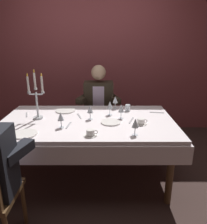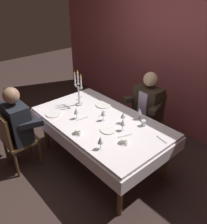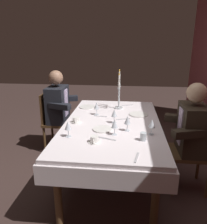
{
  "view_description": "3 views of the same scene",
  "coord_description": "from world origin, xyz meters",
  "px_view_note": "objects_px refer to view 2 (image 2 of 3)",
  "views": [
    {
      "loc": [
        0.18,
        -2.33,
        1.6
      ],
      "look_at": [
        0.17,
        -0.08,
        0.86
      ],
      "focal_mm": 36.1,
      "sensor_mm": 36.0,
      "label": 1
    },
    {
      "loc": [
        2.06,
        -1.76,
        2.4
      ],
      "look_at": [
        0.12,
        -0.05,
        0.93
      ],
      "focal_mm": 37.37,
      "sensor_mm": 36.0,
      "label": 2
    },
    {
      "loc": [
        2.48,
        0.16,
        1.65
      ],
      "look_at": [
        0.13,
        -0.09,
        0.9
      ],
      "focal_mm": 36.11,
      "sensor_mm": 36.0,
      "label": 3
    }
  ],
  "objects_px": {
    "wine_glass_0": "(123,123)",
    "coffee_cup_0": "(124,141)",
    "dinner_plate_1": "(104,105)",
    "wine_glass_1": "(100,140)",
    "wine_glass_5": "(123,115)",
    "dinner_plate_2": "(54,114)",
    "wine_glass_4": "(76,111)",
    "wine_glass_2": "(140,111)",
    "seated_diner_1": "(148,103)",
    "dining_table": "(101,127)",
    "dinner_plate_0": "(108,130)",
    "seated_diner_0": "(16,122)",
    "water_tumbler_0": "(143,123)",
    "wine_glass_3": "(103,113)",
    "coffee_cup_1": "(78,132)",
    "candelabra": "(79,91)"
  },
  "relations": [
    {
      "from": "wine_glass_0",
      "to": "coffee_cup_0",
      "type": "bearing_deg",
      "value": -42.05
    },
    {
      "from": "dinner_plate_1",
      "to": "wine_glass_1",
      "type": "xyz_separation_m",
      "value": [
        0.76,
        -0.72,
        0.11
      ]
    },
    {
      "from": "wine_glass_5",
      "to": "dinner_plate_2",
      "type": "bearing_deg",
      "value": -144.96
    },
    {
      "from": "wine_glass_1",
      "to": "wine_glass_4",
      "type": "height_order",
      "value": "same"
    },
    {
      "from": "wine_glass_2",
      "to": "seated_diner_1",
      "type": "bearing_deg",
      "value": 115.19
    },
    {
      "from": "wine_glass_0",
      "to": "dinner_plate_2",
      "type": "bearing_deg",
      "value": -154.69
    },
    {
      "from": "wine_glass_2",
      "to": "dinner_plate_1",
      "type": "bearing_deg",
      "value": -170.73
    },
    {
      "from": "dinner_plate_2",
      "to": "dining_table",
      "type": "bearing_deg",
      "value": 35.21
    },
    {
      "from": "wine_glass_0",
      "to": "dinner_plate_0",
      "type": "bearing_deg",
      "value": -131.78
    },
    {
      "from": "coffee_cup_0",
      "to": "seated_diner_0",
      "type": "distance_m",
      "value": 1.48
    },
    {
      "from": "dinner_plate_1",
      "to": "seated_diner_0",
      "type": "distance_m",
      "value": 1.27
    },
    {
      "from": "dinner_plate_0",
      "to": "water_tumbler_0",
      "type": "bearing_deg",
      "value": 61.73
    },
    {
      "from": "dinner_plate_0",
      "to": "dinner_plate_2",
      "type": "height_order",
      "value": "same"
    },
    {
      "from": "wine_glass_4",
      "to": "wine_glass_5",
      "type": "relative_size",
      "value": 1.0
    },
    {
      "from": "wine_glass_3",
      "to": "coffee_cup_0",
      "type": "relative_size",
      "value": 1.24
    },
    {
      "from": "wine_glass_5",
      "to": "coffee_cup_0",
      "type": "distance_m",
      "value": 0.45
    },
    {
      "from": "wine_glass_0",
      "to": "wine_glass_1",
      "type": "relative_size",
      "value": 1.0
    },
    {
      "from": "water_tumbler_0",
      "to": "coffee_cup_1",
      "type": "xyz_separation_m",
      "value": [
        -0.42,
        -0.75,
        -0.01
      ]
    },
    {
      "from": "dining_table",
      "to": "wine_glass_0",
      "type": "relative_size",
      "value": 11.83
    },
    {
      "from": "dinner_plate_1",
      "to": "coffee_cup_1",
      "type": "distance_m",
      "value": 0.82
    },
    {
      "from": "dinner_plate_2",
      "to": "wine_glass_5",
      "type": "bearing_deg",
      "value": 35.04
    },
    {
      "from": "coffee_cup_0",
      "to": "seated_diner_1",
      "type": "height_order",
      "value": "seated_diner_1"
    },
    {
      "from": "wine_glass_4",
      "to": "coffee_cup_0",
      "type": "relative_size",
      "value": 1.24
    },
    {
      "from": "wine_glass_5",
      "to": "seated_diner_1",
      "type": "distance_m",
      "value": 0.74
    },
    {
      "from": "dinner_plate_1",
      "to": "coffee_cup_0",
      "type": "height_order",
      "value": "coffee_cup_0"
    },
    {
      "from": "candelabra",
      "to": "wine_glass_3",
      "type": "xyz_separation_m",
      "value": [
        0.59,
        -0.03,
        -0.1
      ]
    },
    {
      "from": "dining_table",
      "to": "wine_glass_1",
      "type": "distance_m",
      "value": 0.66
    },
    {
      "from": "dining_table",
      "to": "candelabra",
      "type": "xyz_separation_m",
      "value": [
        -0.56,
        0.05,
        0.34
      ]
    },
    {
      "from": "wine_glass_1",
      "to": "seated_diner_1",
      "type": "height_order",
      "value": "seated_diner_1"
    },
    {
      "from": "candelabra",
      "to": "wine_glass_5",
      "type": "bearing_deg",
      "value": 8.68
    },
    {
      "from": "wine_glass_2",
      "to": "candelabra",
      "type": "bearing_deg",
      "value": -157.46
    },
    {
      "from": "dinner_plate_0",
      "to": "wine_glass_3",
      "type": "relative_size",
      "value": 1.29
    },
    {
      "from": "candelabra",
      "to": "dinner_plate_0",
      "type": "xyz_separation_m",
      "value": [
        0.81,
        -0.14,
        -0.21
      ]
    },
    {
      "from": "wine_glass_0",
      "to": "candelabra",
      "type": "bearing_deg",
      "value": 179.73
    },
    {
      "from": "candelabra",
      "to": "wine_glass_3",
      "type": "relative_size",
      "value": 3.34
    },
    {
      "from": "wine_glass_0",
      "to": "coffee_cup_1",
      "type": "height_order",
      "value": "wine_glass_0"
    },
    {
      "from": "wine_glass_0",
      "to": "wine_glass_2",
      "type": "height_order",
      "value": "same"
    },
    {
      "from": "dinner_plate_2",
      "to": "seated_diner_1",
      "type": "relative_size",
      "value": 0.19
    },
    {
      "from": "wine_glass_2",
      "to": "coffee_cup_0",
      "type": "distance_m",
      "value": 0.61
    },
    {
      "from": "coffee_cup_0",
      "to": "wine_glass_0",
      "type": "bearing_deg",
      "value": 137.95
    },
    {
      "from": "dining_table",
      "to": "dinner_plate_2",
      "type": "xyz_separation_m",
      "value": [
        -0.56,
        -0.4,
        0.13
      ]
    },
    {
      "from": "dinner_plate_1",
      "to": "wine_glass_4",
      "type": "relative_size",
      "value": 1.48
    },
    {
      "from": "wine_glass_5",
      "to": "wine_glass_2",
      "type": "bearing_deg",
      "value": 72.91
    },
    {
      "from": "wine_glass_0",
      "to": "water_tumbler_0",
      "type": "height_order",
      "value": "wine_glass_0"
    },
    {
      "from": "wine_glass_0",
      "to": "wine_glass_2",
      "type": "bearing_deg",
      "value": 97.25
    },
    {
      "from": "wine_glass_0",
      "to": "coffee_cup_0",
      "type": "relative_size",
      "value": 1.24
    },
    {
      "from": "dinner_plate_0",
      "to": "wine_glass_4",
      "type": "distance_m",
      "value": 0.53
    },
    {
      "from": "wine_glass_1",
      "to": "wine_glass_4",
      "type": "distance_m",
      "value": 0.74
    },
    {
      "from": "dining_table",
      "to": "seated_diner_0",
      "type": "bearing_deg",
      "value": -128.6
    },
    {
      "from": "dining_table",
      "to": "wine_glass_1",
      "type": "relative_size",
      "value": 11.83
    }
  ]
}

